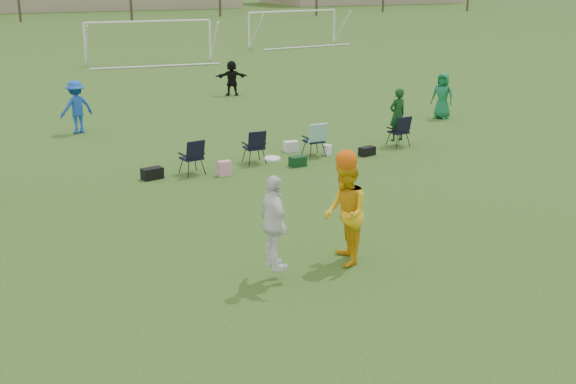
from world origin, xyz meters
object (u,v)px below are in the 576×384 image
fielder_black (232,78)px  goal_right (293,18)px  center_contest (323,215)px  goal_mid (149,30)px  fielder_blue (76,107)px  fielder_green_far (443,96)px

fielder_black → goal_right: goal_right is taller
center_contest → goal_right: bearing=66.2°
goal_mid → goal_right: size_ratio=1.01×
fielder_blue → center_contest: center_contest is taller
fielder_black → goal_right: 21.91m
fielder_blue → goal_mid: size_ratio=0.24×
fielder_green_far → goal_mid: (-5.88, 20.63, 1.08)m
center_contest → goal_right: goal_right is taller
fielder_black → goal_mid: 12.70m
center_contest → goal_mid: (4.52, 31.40, 0.87)m
fielder_green_far → goal_mid: size_ratio=0.23×
fielder_green_far → fielder_blue: bearing=-136.1°
fielder_green_far → fielder_black: (-5.35, 8.00, -0.08)m
fielder_blue → fielder_green_far: fielder_blue is taller
fielder_green_far → goal_right: goal_right is taller
fielder_black → goal_mid: size_ratio=0.21×
goal_right → center_contest: bearing=-121.8°
fielder_black → center_contest: center_contest is taller
fielder_blue → fielder_green_far: (12.71, -2.94, -0.05)m
fielder_blue → center_contest: size_ratio=0.77×
center_contest → goal_mid: goal_mid is taller
fielder_blue → goal_mid: goal_mid is taller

